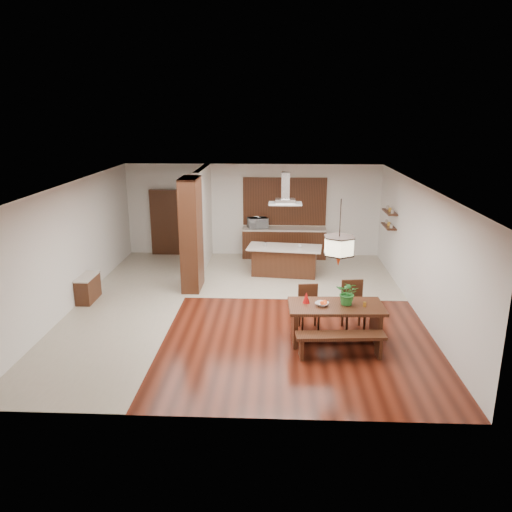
{
  "coord_description": "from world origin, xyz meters",
  "views": [
    {
      "loc": [
        0.79,
        -11.04,
        4.46
      ],
      "look_at": [
        0.3,
        0.0,
        1.25
      ],
      "focal_mm": 35.0,
      "sensor_mm": 36.0,
      "label": 1
    }
  ],
  "objects_px": {
    "dining_chair_right": "(354,306)",
    "pendant_lantern": "(340,233)",
    "foliage_plant": "(348,293)",
    "range_hood": "(285,188)",
    "fruit_bowl": "(322,304)",
    "dining_bench": "(340,346)",
    "microwave": "(258,223)",
    "kitchen_island": "(284,261)",
    "hallway_console": "(88,288)",
    "dining_table": "(336,315)",
    "island_cup": "(300,246)",
    "dining_chair_left": "(309,308)"
  },
  "relations": [
    {
      "from": "dining_bench",
      "to": "microwave",
      "type": "relative_size",
      "value": 2.82
    },
    {
      "from": "hallway_console",
      "to": "dining_chair_right",
      "type": "distance_m",
      "value": 6.38
    },
    {
      "from": "kitchen_island",
      "to": "range_hood",
      "type": "distance_m",
      "value": 2.03
    },
    {
      "from": "hallway_console",
      "to": "microwave",
      "type": "bearing_deg",
      "value": 44.97
    },
    {
      "from": "dining_chair_left",
      "to": "dining_chair_right",
      "type": "distance_m",
      "value": 0.94
    },
    {
      "from": "foliage_plant",
      "to": "range_hood",
      "type": "bearing_deg",
      "value": 106.16
    },
    {
      "from": "dining_table",
      "to": "dining_chair_right",
      "type": "bearing_deg",
      "value": 52.79
    },
    {
      "from": "dining_chair_right",
      "to": "pendant_lantern",
      "type": "bearing_deg",
      "value": -134.31
    },
    {
      "from": "foliage_plant",
      "to": "microwave",
      "type": "bearing_deg",
      "value": 108.88
    },
    {
      "from": "hallway_console",
      "to": "dining_chair_right",
      "type": "height_order",
      "value": "dining_chair_right"
    },
    {
      "from": "dining_table",
      "to": "microwave",
      "type": "height_order",
      "value": "microwave"
    },
    {
      "from": "foliage_plant",
      "to": "range_hood",
      "type": "distance_m",
      "value": 4.55
    },
    {
      "from": "hallway_console",
      "to": "dining_table",
      "type": "distance_m",
      "value": 6.12
    },
    {
      "from": "island_cup",
      "to": "dining_chair_right",
      "type": "bearing_deg",
      "value": -73.94
    },
    {
      "from": "dining_bench",
      "to": "fruit_bowl",
      "type": "height_order",
      "value": "fruit_bowl"
    },
    {
      "from": "range_hood",
      "to": "island_cup",
      "type": "height_order",
      "value": "range_hood"
    },
    {
      "from": "pendant_lantern",
      "to": "fruit_bowl",
      "type": "bearing_deg",
      "value": -172.78
    },
    {
      "from": "fruit_bowl",
      "to": "range_hood",
      "type": "height_order",
      "value": "range_hood"
    },
    {
      "from": "dining_chair_left",
      "to": "fruit_bowl",
      "type": "distance_m",
      "value": 0.71
    },
    {
      "from": "kitchen_island",
      "to": "microwave",
      "type": "xyz_separation_m",
      "value": [
        -0.82,
        1.78,
        0.68
      ]
    },
    {
      "from": "kitchen_island",
      "to": "range_hood",
      "type": "xyz_separation_m",
      "value": [
        -0.0,
        0.0,
        2.03
      ]
    },
    {
      "from": "hallway_console",
      "to": "kitchen_island",
      "type": "xyz_separation_m",
      "value": [
        4.8,
        2.19,
        0.12
      ]
    },
    {
      "from": "hallway_console",
      "to": "range_hood",
      "type": "distance_m",
      "value": 5.7
    },
    {
      "from": "microwave",
      "to": "dining_chair_right",
      "type": "bearing_deg",
      "value": -86.59
    },
    {
      "from": "dining_bench",
      "to": "dining_chair_right",
      "type": "bearing_deg",
      "value": 71.52
    },
    {
      "from": "island_cup",
      "to": "dining_table",
      "type": "bearing_deg",
      "value": -82.21
    },
    {
      "from": "range_hood",
      "to": "microwave",
      "type": "height_order",
      "value": "range_hood"
    },
    {
      "from": "foliage_plant",
      "to": "microwave",
      "type": "xyz_separation_m",
      "value": [
        -2.03,
        5.93,
        0.09
      ]
    },
    {
      "from": "island_cup",
      "to": "fruit_bowl",
      "type": "bearing_deg",
      "value": -86.21
    },
    {
      "from": "hallway_console",
      "to": "dining_chair_left",
      "type": "xyz_separation_m",
      "value": [
        5.29,
        -1.43,
        0.16
      ]
    },
    {
      "from": "dining_bench",
      "to": "pendant_lantern",
      "type": "distance_m",
      "value": 2.12
    },
    {
      "from": "dining_bench",
      "to": "island_cup",
      "type": "bearing_deg",
      "value": 96.98
    },
    {
      "from": "dining_chair_right",
      "to": "island_cup",
      "type": "height_order",
      "value": "dining_chair_right"
    },
    {
      "from": "hallway_console",
      "to": "dining_bench",
      "type": "bearing_deg",
      "value": -24.68
    },
    {
      "from": "dining_bench",
      "to": "kitchen_island",
      "type": "height_order",
      "value": "kitchen_island"
    },
    {
      "from": "dining_table",
      "to": "island_cup",
      "type": "relative_size",
      "value": 17.47
    },
    {
      "from": "dining_chair_left",
      "to": "foliage_plant",
      "type": "bearing_deg",
      "value": -43.94
    },
    {
      "from": "pendant_lantern",
      "to": "island_cup",
      "type": "bearing_deg",
      "value": 97.79
    },
    {
      "from": "kitchen_island",
      "to": "range_hood",
      "type": "relative_size",
      "value": 2.36
    },
    {
      "from": "dining_chair_right",
      "to": "microwave",
      "type": "height_order",
      "value": "microwave"
    },
    {
      "from": "hallway_console",
      "to": "pendant_lantern",
      "type": "height_order",
      "value": "pendant_lantern"
    },
    {
      "from": "dining_bench",
      "to": "foliage_plant",
      "type": "distance_m",
      "value": 1.08
    },
    {
      "from": "dining_chair_right",
      "to": "foliage_plant",
      "type": "relative_size",
      "value": 2.12
    },
    {
      "from": "dining_table",
      "to": "island_cup",
      "type": "xyz_separation_m",
      "value": [
        -0.56,
        4.08,
        0.31
      ]
    },
    {
      "from": "dining_chair_left",
      "to": "pendant_lantern",
      "type": "xyz_separation_m",
      "value": [
        0.49,
        -0.56,
        1.77
      ]
    },
    {
      "from": "island_cup",
      "to": "microwave",
      "type": "relative_size",
      "value": 0.18
    },
    {
      "from": "dining_chair_right",
      "to": "fruit_bowl",
      "type": "bearing_deg",
      "value": -146.61
    },
    {
      "from": "dining_chair_left",
      "to": "foliage_plant",
      "type": "xyz_separation_m",
      "value": [
        0.71,
        -0.52,
        0.55
      ]
    },
    {
      "from": "dining_bench",
      "to": "fruit_bowl",
      "type": "bearing_deg",
      "value": 115.82
    },
    {
      "from": "dining_bench",
      "to": "kitchen_island",
      "type": "relative_size",
      "value": 0.79
    }
  ]
}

